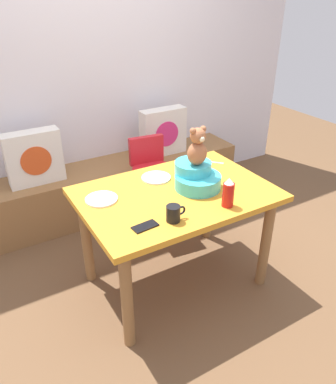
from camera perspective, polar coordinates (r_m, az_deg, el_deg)
The scene contains 15 objects.
ground_plane at distance 2.83m, azimuth 1.05°, elevation -13.16°, with size 8.00×8.00×0.00m, color brown.
back_wall at distance 3.47m, azimuth -11.97°, elevation 18.42°, with size 4.40×0.10×2.60m, color silver.
window_bench at distance 3.57m, azimuth -8.77°, elevation 0.74°, with size 2.60×0.44×0.46m, color olive.
pillow_floral_left at distance 3.22m, azimuth -19.69°, elevation 4.91°, with size 0.44×0.15×0.44m.
pillow_floral_right at distance 3.60m, azimuth -0.73°, elevation 9.13°, with size 0.44×0.15×0.44m.
dining_table at distance 2.46m, azimuth 1.18°, elevation -2.24°, with size 1.23×0.85×0.74m.
highchair at distance 3.17m, azimuth -2.43°, elevation 3.12°, with size 0.35×0.48×0.79m.
infant_seat_teal at distance 2.44m, azimuth 4.31°, elevation 2.32°, with size 0.30×0.33×0.16m.
teddy_bear at distance 2.35m, azimuth 4.50°, elevation 6.81°, with size 0.13×0.12×0.25m.
ketchup_bottle at distance 2.24m, azimuth 9.15°, elevation -0.15°, with size 0.07×0.07×0.18m.
coffee_mug at distance 2.09m, azimuth 0.87°, elevation -3.27°, with size 0.12×0.08×0.09m.
dinner_plate_near at distance 2.34m, azimuth -10.07°, elevation -1.06°, with size 0.20×0.20×0.01m, color white.
dinner_plate_far at distance 2.56m, azimuth -1.82°, elevation 2.20°, with size 0.20×0.20×0.01m, color white.
cell_phone at distance 2.06m, azimuth -3.51°, elevation -5.24°, with size 0.07×0.14×0.01m, color black.
table_fork at distance 2.82m, azimuth 6.75°, elevation 4.52°, with size 0.02×0.17×0.01m, color silver.
Camera 1 is at (-1.11, -1.78, 1.90)m, focal length 35.09 mm.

